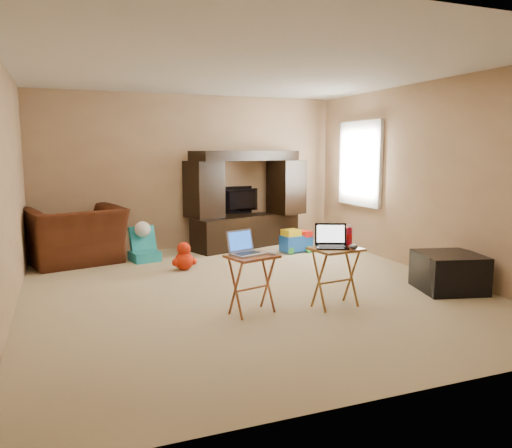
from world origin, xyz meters
name	(u,v)px	position (x,y,z in m)	size (l,w,h in m)	color
floor	(250,289)	(0.00, 0.00, 0.00)	(5.50, 5.50, 0.00)	beige
ceiling	(249,68)	(0.00, 0.00, 2.50)	(5.50, 5.50, 0.00)	silver
wall_back	(191,172)	(0.00, 2.75, 1.25)	(5.00, 5.00, 0.00)	tan
wall_front	(404,209)	(0.00, -2.75, 1.25)	(5.00, 5.00, 0.00)	tan
wall_left	(4,188)	(-2.50, 0.00, 1.25)	(5.50, 5.50, 0.00)	tan
wall_right	(427,178)	(2.50, 0.00, 1.25)	(5.50, 5.50, 0.00)	tan
window_pane	(361,164)	(2.48, 1.55, 1.40)	(1.20, 1.20, 0.00)	white
window_frame	(360,164)	(2.46, 1.55, 1.40)	(0.06, 1.14, 1.34)	white
entertainment_center	(246,199)	(0.87, 2.48, 0.80)	(1.96, 0.49, 1.60)	black
television	(243,200)	(0.87, 2.67, 0.77)	(0.81, 0.11, 0.47)	black
recliner	(75,235)	(-1.85, 2.17, 0.41)	(1.25, 1.09, 0.81)	#41190E
child_rocker	(144,244)	(-0.91, 1.97, 0.25)	(0.38, 0.44, 0.51)	teal
plush_toy	(184,256)	(-0.50, 1.21, 0.19)	(0.35, 0.29, 0.39)	red
push_toy	(296,240)	(1.45, 1.76, 0.19)	(0.50, 0.36, 0.38)	blue
ottoman	(449,272)	(2.13, -0.88, 0.22)	(0.67, 0.67, 0.43)	black
tray_table_left	(252,284)	(-0.29, -0.82, 0.30)	(0.45, 0.36, 0.59)	#9F4F26
tray_table_right	(335,278)	(0.59, -0.94, 0.31)	(0.48, 0.38, 0.62)	#956124
laptop_left	(248,243)	(-0.32, -0.79, 0.71)	(0.31, 0.26, 0.24)	#A9A8AD
laptop_right	(332,236)	(0.55, -0.92, 0.74)	(0.33, 0.27, 0.24)	black
mouse_left	(272,253)	(-0.10, -0.89, 0.62)	(0.08, 0.12, 0.05)	silver
mouse_right	(354,247)	(0.72, -1.06, 0.65)	(0.08, 0.13, 0.05)	#39393E
water_bottle	(349,236)	(0.79, -0.86, 0.72)	(0.06, 0.06, 0.19)	red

